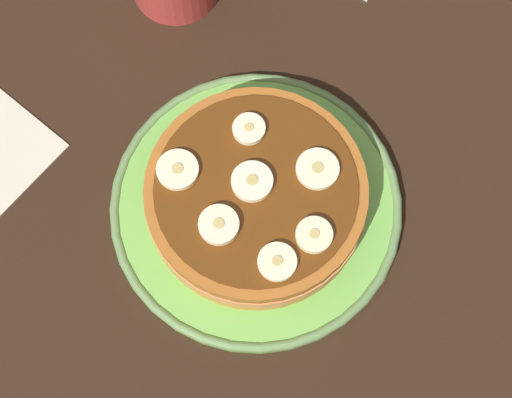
{
  "coord_description": "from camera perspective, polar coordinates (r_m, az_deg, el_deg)",
  "views": [
    {
      "loc": [
        -11.45,
        -15.95,
        60.92
      ],
      "look_at": [
        0.0,
        0.0,
        2.58
      ],
      "focal_mm": 52.58,
      "sensor_mm": 36.0,
      "label": 1
    }
  ],
  "objects": [
    {
      "name": "plate",
      "position": [
        0.63,
        -0.0,
        -0.52
      ],
      "size": [
        24.67,
        24.67,
        1.45
      ],
      "color": "#72B74C",
      "rests_on": "ground_plane"
    },
    {
      "name": "pancake_stack",
      "position": [
        0.61,
        0.12,
        0.07
      ],
      "size": [
        18.72,
        18.23,
        4.11
      ],
      "color": "#C38334",
      "rests_on": "plate"
    },
    {
      "name": "banana_slice_4",
      "position": [
        0.58,
        4.44,
        -2.76
      ],
      "size": [
        2.89,
        2.89,
        0.89
      ],
      "color": "#EFE9B6",
      "rests_on": "pancake_stack"
    },
    {
      "name": "banana_slice_1",
      "position": [
        0.6,
        -5.98,
        2.21
      ],
      "size": [
        3.39,
        3.39,
        0.77
      ],
      "color": "#FCECC0",
      "rests_on": "pancake_stack"
    },
    {
      "name": "banana_slice_2",
      "position": [
        0.57,
        1.62,
        -4.82
      ],
      "size": [
        3.03,
        3.03,
        0.81
      ],
      "color": "#EDEAB9",
      "rests_on": "pancake_stack"
    },
    {
      "name": "banana_slice_3",
      "position": [
        0.61,
        -0.54,
        5.33
      ],
      "size": [
        2.69,
        2.69,
        0.83
      ],
      "color": "#F8E8BE",
      "rests_on": "pancake_stack"
    },
    {
      "name": "banana_slice_5",
      "position": [
        0.6,
        4.69,
        2.27
      ],
      "size": [
        3.47,
        3.47,
        0.72
      ],
      "color": "#EFE7BC",
      "rests_on": "pancake_stack"
    },
    {
      "name": "ground_plane",
      "position": [
        0.65,
        -0.0,
        -1.14
      ],
      "size": [
        140.0,
        140.0,
        3.0
      ],
      "primitive_type": "cube",
      "color": "black"
    },
    {
      "name": "banana_slice_0",
      "position": [
        0.59,
        -0.54,
        1.16
      ],
      "size": [
        3.33,
        3.33,
        0.88
      ],
      "color": "#F9EBC6",
      "rests_on": "pancake_stack"
    },
    {
      "name": "banana_slice_6",
      "position": [
        0.58,
        -2.84,
        -2.0
      ],
      "size": [
        3.2,
        3.2,
        0.93
      ],
      "color": "#F4E2BD",
      "rests_on": "pancake_stack"
    }
  ]
}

